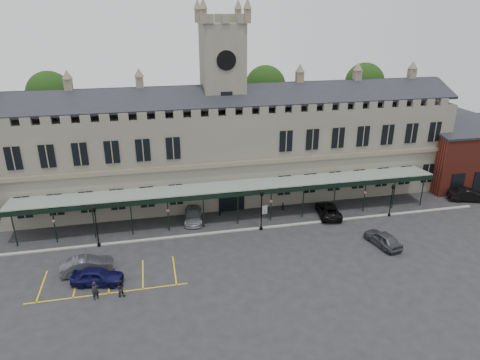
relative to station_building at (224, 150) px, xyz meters
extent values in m
plane|color=black|center=(0.00, -15.91, -6.47)|extent=(140.00, 140.00, 0.00)
cube|color=#605D50|center=(0.00, 0.09, -0.47)|extent=(60.00, 10.00, 12.00)
cube|color=brown|center=(0.00, -5.09, -0.27)|extent=(60.00, 0.35, 0.50)
cube|color=black|center=(0.00, -2.41, 7.33)|extent=(60.00, 4.77, 2.20)
cube|color=black|center=(0.00, 2.59, 7.33)|extent=(60.00, 4.77, 2.20)
cube|color=black|center=(0.00, -5.01, -4.57)|extent=(3.20, 0.18, 3.80)
cube|color=#605D50|center=(0.00, 0.09, 4.53)|extent=(5.00, 5.00, 22.00)
cylinder|color=silver|center=(0.00, -2.47, 11.53)|extent=(2.20, 0.12, 2.20)
cylinder|color=black|center=(0.00, -2.54, 11.53)|extent=(2.30, 0.04, 2.30)
cube|color=black|center=(0.00, -2.47, 6.53)|extent=(1.40, 0.12, 2.80)
cube|color=#8C9E93|center=(0.00, -6.91, -2.37)|extent=(50.00, 4.00, 0.40)
cube|color=black|center=(0.00, -8.91, -2.62)|extent=(50.00, 0.18, 0.50)
cube|color=maroon|center=(34.00, -2.91, -2.47)|extent=(12.00, 8.00, 8.00)
cube|color=black|center=(34.00, -2.91, 2.03)|extent=(12.40, 8.36, 1.47)
cube|color=gray|center=(0.00, -10.41, -6.41)|extent=(60.00, 0.40, 0.12)
cylinder|color=#332314|center=(-22.00, 9.09, -0.47)|extent=(0.70, 0.70, 12.00)
sphere|color=black|center=(-22.00, 9.09, 6.53)|extent=(6.00, 6.00, 6.00)
cylinder|color=#332314|center=(8.00, 9.09, -0.47)|extent=(0.70, 0.70, 12.00)
sphere|color=black|center=(8.00, 9.09, 6.53)|extent=(6.00, 6.00, 6.00)
cylinder|color=#332314|center=(24.00, 9.09, -0.47)|extent=(0.70, 0.70, 12.00)
sphere|color=black|center=(24.00, 9.09, 6.53)|extent=(6.00, 6.00, 6.00)
cylinder|color=black|center=(-15.51, -10.58, -6.31)|extent=(0.37, 0.37, 0.31)
cylinder|color=black|center=(-15.51, -10.58, -4.39)|extent=(0.12, 0.12, 4.15)
cube|color=black|center=(-15.51, -10.58, -2.16)|extent=(0.29, 0.29, 0.42)
cone|color=black|center=(-15.51, -10.58, -1.79)|extent=(0.46, 0.46, 0.31)
cylinder|color=black|center=(2.30, -10.68, -6.31)|extent=(0.39, 0.39, 0.32)
cylinder|color=black|center=(2.30, -10.68, -4.32)|extent=(0.13, 0.13, 4.29)
cube|color=black|center=(2.30, -10.68, -2.02)|extent=(0.30, 0.30, 0.43)
cone|color=black|center=(2.30, -10.68, -1.64)|extent=(0.47, 0.47, 0.32)
cylinder|color=black|center=(18.49, -10.64, -6.33)|extent=(0.33, 0.33, 0.27)
cylinder|color=black|center=(18.49, -10.64, -4.64)|extent=(0.11, 0.11, 3.65)
cube|color=black|center=(18.49, -10.64, -2.68)|extent=(0.26, 0.26, 0.37)
cone|color=black|center=(18.49, -10.64, -2.36)|extent=(0.40, 0.40, 0.27)
cube|color=#FC6207|center=(13.80, -16.83, -6.45)|extent=(0.36, 0.36, 0.04)
cone|color=#FC6207|center=(13.80, -16.83, -6.14)|extent=(0.42, 0.42, 0.66)
cylinder|color=silver|center=(13.80, -16.83, -6.04)|extent=(0.28, 0.28, 0.09)
cylinder|color=black|center=(3.78, -6.89, -6.23)|extent=(0.06, 0.06, 0.48)
cube|color=silver|center=(3.78, -6.89, -5.89)|extent=(0.68, 0.15, 1.16)
cylinder|color=black|center=(-1.68, -6.14, -6.06)|extent=(0.14, 0.14, 0.82)
cylinder|color=black|center=(6.31, -6.26, -5.98)|extent=(0.17, 0.17, 0.97)
imported|color=#0D0D3A|center=(-15.00, -17.62, -5.67)|extent=(4.94, 2.77, 1.59)
imported|color=#393C41|center=(-16.11, -15.46, -5.67)|extent=(5.05, 2.35, 1.60)
imported|color=gray|center=(-5.00, -6.65, -5.74)|extent=(2.57, 5.20, 1.45)
imported|color=black|center=(11.24, -8.91, -5.74)|extent=(3.28, 5.59, 1.46)
imported|color=#393C41|center=(14.03, -16.85, -5.68)|extent=(2.70, 4.88, 1.57)
imported|color=black|center=(31.00, -8.72, -5.65)|extent=(5.22, 3.07, 1.63)
imported|color=black|center=(-14.96, -19.94, -5.59)|extent=(0.75, 0.65, 1.75)
imported|color=black|center=(-12.89, -19.95, -5.64)|extent=(0.82, 0.65, 1.65)
camera|label=1|loc=(-9.35, -52.58, 16.78)|focal=32.00mm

